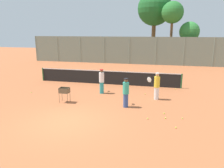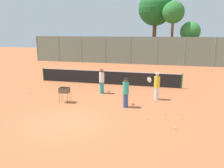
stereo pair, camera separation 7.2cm
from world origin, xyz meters
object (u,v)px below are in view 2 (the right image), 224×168
Objects in this scene: parked_car at (157,56)px; tennis_net at (107,77)px; player_yellow_shirt at (126,92)px; player_red_cap at (102,81)px; ball_cart at (64,91)px; player_white_outfit at (157,86)px.

tennis_net is at bearing -101.83° from parked_car.
player_yellow_shirt is at bearing -92.47° from parked_car.
player_red_cap reaches higher than parked_car.
player_yellow_shirt is 1.83× the size of ball_cart.
player_yellow_shirt is 0.38× the size of parked_car.
ball_cart is at bearing -102.54° from parked_car.
player_red_cap is 2.82m from ball_cart.
player_white_outfit is 1.01× the size of player_red_cap.
ball_cart is at bearing -104.72° from tennis_net.
parked_car is at bearing -62.74° from player_white_outfit.
tennis_net reaches higher than ball_cart.
tennis_net is at bearing 75.28° from ball_cart.
player_yellow_shirt reaches higher than ball_cart.
parked_car is (2.88, 17.63, -0.18)m from player_red_cap.
tennis_net is at bearing -13.57° from player_white_outfit.
tennis_net is 12.72× the size of ball_cart.
player_white_outfit is 0.39× the size of parked_car.
player_yellow_shirt is (-1.57, -1.77, -0.02)m from player_white_outfit.
tennis_net is 5.38m from player_yellow_shirt.
ball_cart is 0.21× the size of parked_car.
player_white_outfit reaches higher than parked_car.
player_white_outfit is 3.63m from player_red_cap.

